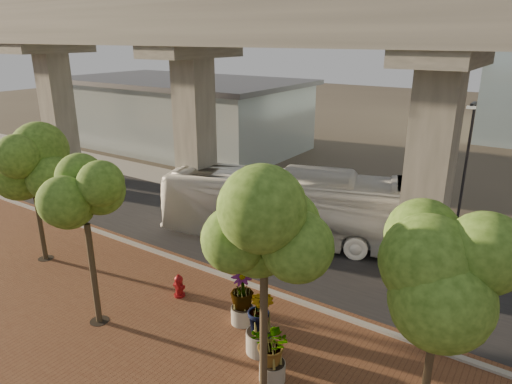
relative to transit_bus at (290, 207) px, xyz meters
The scene contains 18 objects.
ground 3.60m from the transit_bus, 76.49° to the right, with size 160.00×160.00×0.00m, color #3E372D.
brick_plaza 11.18m from the transit_bus, 86.24° to the right, with size 70.00×13.00×0.06m, color brown.
asphalt_road 2.20m from the transit_bus, 54.43° to the right, with size 90.00×8.00×0.04m, color black.
curb_strip 5.36m from the transit_bus, 81.79° to the right, with size 70.00×0.25×0.16m, color #98958E.
far_sidewalk 4.89m from the transit_bus, 80.84° to the left, with size 90.00×3.00×0.06m, color #98958E.
transit_viaduct 5.60m from the transit_bus, 54.43° to the right, with size 72.00×5.60×12.40m.
station_pavilion 23.29m from the transit_bus, 146.03° to the left, with size 23.00×13.00×6.30m.
transit_bus is the anchor object (origin of this frame).
fire_hydrant 7.45m from the transit_bus, 97.26° to the right, with size 0.49×0.44×0.97m.
planter_front 10.36m from the transit_bus, 62.97° to the right, with size 1.78×1.78×1.96m.
planter_right 7.66m from the transit_bus, 73.10° to the right, with size 2.01×2.01×2.15m.
planter_left 9.07m from the transit_bus, 66.13° to the right, with size 2.18×2.18×2.40m.
street_tree_far_west 12.25m from the transit_bus, 135.33° to the right, with size 3.92×3.92×6.52m.
street_tree_near_west 10.85m from the transit_bus, 102.22° to the right, with size 3.06×3.06×6.17m.
street_tree_near_east 11.64m from the transit_bus, 63.99° to the right, with size 3.50×3.50×6.88m.
street_tree_far_east 12.30m from the transit_bus, 42.31° to the right, with size 3.76×3.76×6.27m.
streetlamp_west 12.05m from the transit_bus, 158.47° to the left, with size 0.36×1.06×7.30m.
streetlamp_east 8.35m from the transit_bus, 22.95° to the left, with size 0.36×1.05×7.27m.
Camera 1 is at (9.88, -15.89, 10.02)m, focal length 32.00 mm.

